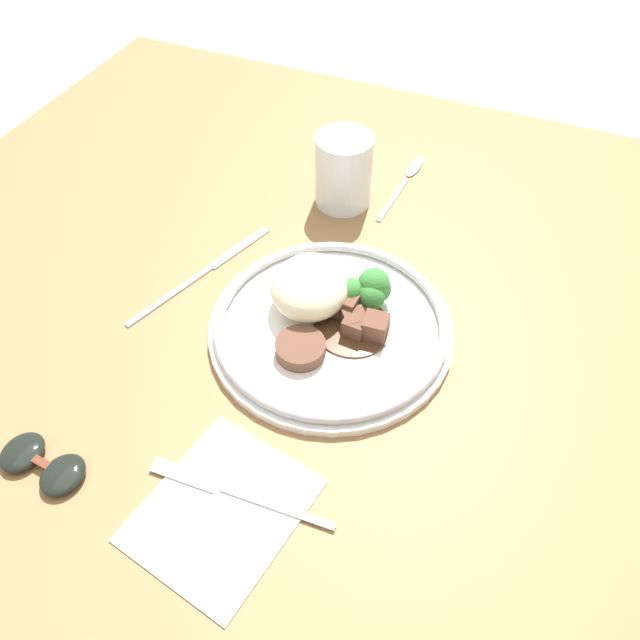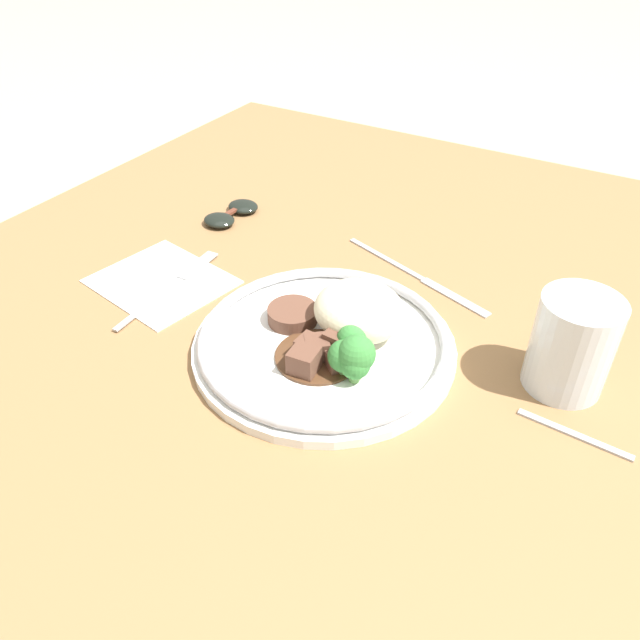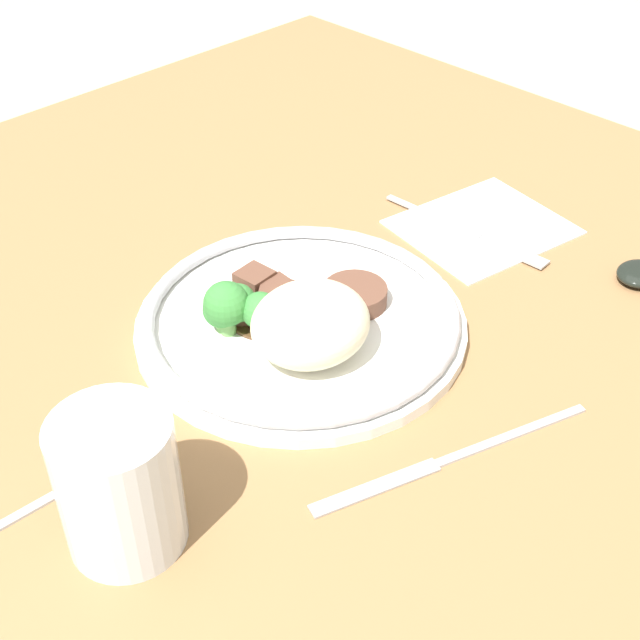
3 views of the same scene
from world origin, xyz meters
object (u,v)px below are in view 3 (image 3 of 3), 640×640
object	(u,v)px
juice_glass	(120,491)
knife	(444,461)
plate	(298,318)
fork	(479,236)

from	to	relation	value
juice_glass	knife	xyz separation A→B (m)	(-0.20, 0.11, -0.04)
plate	fork	bearing A→B (deg)	175.89
fork	knife	bearing A→B (deg)	-60.46
knife	juice_glass	bearing A→B (deg)	-9.20
juice_glass	knife	distance (m)	0.23
plate	juice_glass	xyz separation A→B (m)	(0.23, 0.07, 0.03)
plate	fork	world-z (taller)	plate
juice_glass	knife	world-z (taller)	juice_glass
knife	fork	bearing A→B (deg)	-128.68
plate	juice_glass	size ratio (longest dim) A/B	2.78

